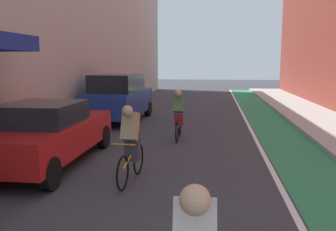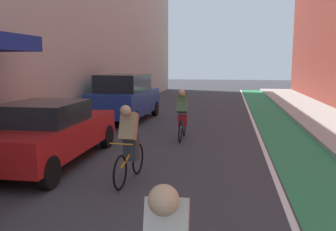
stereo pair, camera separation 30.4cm
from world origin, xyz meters
name	(u,v)px [view 1 (the left image)]	position (x,y,z in m)	size (l,w,h in m)	color
ground_plane	(187,130)	(0.00, 14.27, 0.00)	(80.39, 80.39, 0.00)	#38383D
bike_lane_paint	(269,123)	(3.25, 16.27, 0.00)	(1.60, 36.54, 0.00)	#2D8451
lane_divider_stripe	(247,122)	(2.35, 16.27, 0.00)	(0.12, 36.54, 0.00)	white
sidewalk_right	(323,122)	(5.38, 16.27, 0.07)	(2.66, 36.54, 0.14)	#A8A59E
parked_sedan_red	(46,133)	(-3.00, 9.31, 0.79)	(1.99, 4.65, 1.53)	red
parked_suv_blue	(119,97)	(-3.00, 15.87, 1.02)	(2.11, 4.43, 1.98)	navy
cyclist_mid	(131,143)	(-0.68, 8.33, 0.81)	(0.48, 1.73, 1.62)	black
cyclist_trailing	(179,113)	(-0.13, 12.60, 0.85)	(0.48, 1.74, 1.63)	black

